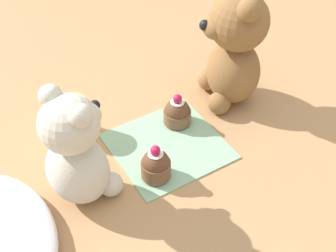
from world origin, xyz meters
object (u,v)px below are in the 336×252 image
object	(u,v)px
cupcake_near_cream_bear	(156,165)
cupcake_near_tan_bear	(177,113)
teddy_bear_cream	(76,152)
teddy_bear_tan	(234,49)
juice_glass	(73,118)

from	to	relation	value
cupcake_near_cream_bear	cupcake_near_tan_bear	size ratio (longest dim) A/B	1.07
teddy_bear_cream	cupcake_near_cream_bear	distance (m)	0.15
teddy_bear_tan	juice_glass	size ratio (longest dim) A/B	3.27
teddy_bear_cream	cupcake_near_cream_bear	world-z (taller)	teddy_bear_cream
cupcake_near_tan_bear	juice_glass	bearing A→B (deg)	66.00
teddy_bear_cream	juice_glass	world-z (taller)	teddy_bear_cream
teddy_bear_cream	juice_glass	xyz separation A→B (m)	(0.15, -0.05, -0.07)
teddy_bear_cream	cupcake_near_cream_bear	xyz separation A→B (m)	(-0.04, -0.13, -0.07)
cupcake_near_tan_bear	juice_glass	distance (m)	0.21
teddy_bear_cream	teddy_bear_tan	size ratio (longest dim) A/B	0.87
cupcake_near_cream_bear	juice_glass	distance (m)	0.21
teddy_bear_tan	cupcake_near_cream_bear	bearing A→B (deg)	-46.34
cupcake_near_tan_bear	teddy_bear_cream	bearing A→B (deg)	105.58
teddy_bear_cream	cupcake_near_tan_bear	bearing A→B (deg)	-92.30
teddy_bear_tan	cupcake_near_cream_bear	xyz separation A→B (m)	(-0.12, 0.25, -0.10)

